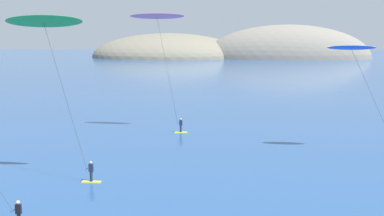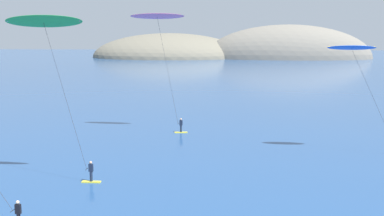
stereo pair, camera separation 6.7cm
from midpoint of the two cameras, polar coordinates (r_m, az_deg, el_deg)
The scene contains 4 objects.
headland_island at distance 222.17m, azimuth 2.75°, elevation 5.99°, with size 126.35×52.79×29.81m.
kitesurfer_blue at distance 48.00m, azimuth 18.82°, elevation 5.68°, with size 7.74×1.58×10.52m.
kitesurfer_pink at distance 55.72m, azimuth -4.02°, elevation 9.93°, with size 6.67×1.82×13.85m.
kitesurfer_green at distance 38.38m, azimuth -16.87°, elevation 8.58°, with size 7.17×1.50×13.01m.
Camera 1 is at (-1.49, -16.70, 11.69)m, focal length 45.00 mm.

